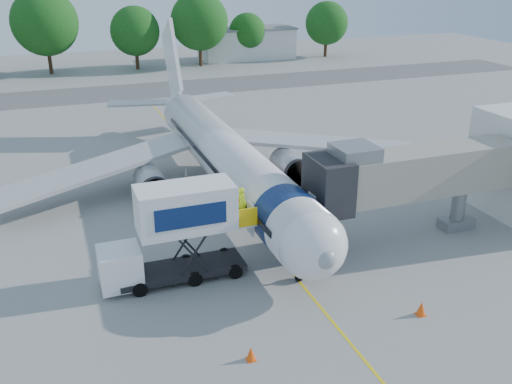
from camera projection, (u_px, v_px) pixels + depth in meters
name	position (u px, v px, depth m)	size (l,w,h in m)	color
ground	(243.00, 214.00, 39.88)	(160.00, 160.00, 0.00)	gray
guidance_line	(243.00, 213.00, 39.88)	(0.15, 70.00, 0.01)	yellow
taxiway_strip	(141.00, 91.00, 76.31)	(120.00, 10.00, 0.01)	#59595B
aircraft	(224.00, 156.00, 42.33)	(34.17, 37.73, 11.35)	silver
jet_bridge	(403.00, 175.00, 34.69)	(13.90, 3.20, 6.60)	gray
catering_hiloader	(175.00, 234.00, 30.75)	(8.50, 2.44, 5.50)	black
safety_cone_a	(421.00, 309.00, 28.46)	(0.48, 0.48, 0.77)	#FF4E0D
safety_cone_b	(251.00, 354.00, 25.28)	(0.44, 0.44, 0.70)	#FF4E0D
outbuilding_right	(247.00, 43.00, 99.65)	(16.40, 7.40, 5.30)	silver
tree_c	(45.00, 22.00, 84.61)	(9.81, 9.81, 12.51)	#382314
tree_d	(135.00, 31.00, 88.83)	(7.64, 7.64, 9.74)	#382314
tree_e	(199.00, 21.00, 90.92)	(9.17, 9.17, 11.69)	#382314
tree_f	(247.00, 32.00, 97.21)	(6.23, 6.23, 7.94)	#382314
tree_g	(327.00, 23.00, 100.43)	(7.48, 7.48, 9.54)	#382314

